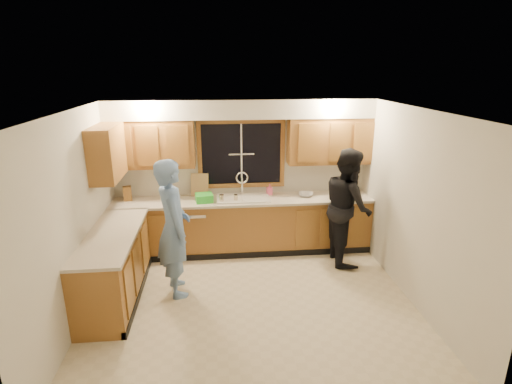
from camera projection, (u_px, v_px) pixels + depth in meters
floor at (252, 303)px, 5.26m from camera, size 4.20×4.20×0.00m
ceiling at (251, 111)px, 4.51m from camera, size 4.20×4.20×0.00m
wall_back at (242, 174)px, 6.69m from camera, size 4.20×0.00×4.20m
wall_left at (74, 221)px, 4.68m from camera, size 0.00×3.80×3.80m
wall_right at (416, 208)px, 5.09m from camera, size 0.00×3.80×3.80m
base_cabinets_back at (243, 226)px, 6.65m from camera, size 4.20×0.60×0.88m
base_cabinets_left at (115, 267)px, 5.29m from camera, size 0.60×1.90×0.88m
countertop_back at (243, 200)px, 6.49m from camera, size 4.20×0.63×0.04m
countertop_left at (112, 235)px, 5.15m from camera, size 0.63×1.90×0.04m
upper_cabinets_left at (151, 144)px, 6.22m from camera, size 1.35×0.33×0.75m
upper_cabinets_right at (329, 141)px, 6.49m from camera, size 1.35×0.33×0.75m
upper_cabinets_return at (107, 153)px, 5.59m from camera, size 0.33×0.90×0.75m
soffit at (242, 109)px, 6.19m from camera, size 4.20×0.35×0.30m
window_frame at (241, 154)px, 6.57m from camera, size 1.44×0.03×1.14m
sink at (243, 202)px, 6.52m from camera, size 0.86×0.52×0.57m
dishwasher at (192, 230)px, 6.56m from camera, size 0.60×0.56×0.82m
stove at (103, 289)px, 4.74m from camera, size 0.58×0.75×0.90m
man at (174, 228)px, 5.27m from camera, size 0.62×0.78×1.88m
woman at (348, 206)px, 6.19m from camera, size 0.71×0.90×1.82m
knife_block at (127, 193)px, 6.39m from camera, size 0.15×0.13×0.23m
cutting_board at (200, 185)px, 6.59m from camera, size 0.30×0.13×0.38m
dish_crate at (204, 198)px, 6.35m from camera, size 0.30×0.28×0.12m
soap_bottle at (269, 189)px, 6.67m from camera, size 0.10×0.10×0.19m
bowl at (306, 194)px, 6.62m from camera, size 0.29×0.29×0.06m
can_left at (222, 199)px, 6.30m from camera, size 0.08×0.08×0.13m
can_right at (236, 198)px, 6.35m from camera, size 0.08×0.08×0.12m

